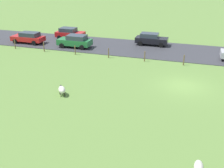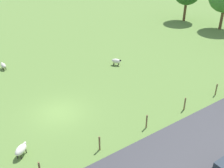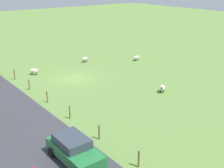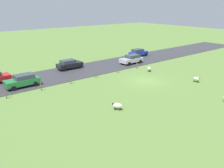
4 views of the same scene
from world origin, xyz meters
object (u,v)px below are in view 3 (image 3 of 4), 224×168
at_px(sheep_2, 162,88).
at_px(car_2, 74,149).
at_px(sheep_1, 34,71).
at_px(sheep_0, 136,57).
at_px(sheep_3, 85,59).

xyz_separation_m(sheep_2, car_2, (13.46, 4.96, 0.39)).
distance_m(sheep_1, car_2, 19.38).
bearing_deg(sheep_0, sheep_1, -11.12).
bearing_deg(sheep_1, sheep_3, -173.15).
height_order(sheep_0, car_2, car_2).
height_order(sheep_0, sheep_2, sheep_2).
height_order(sheep_2, car_2, car_2).
distance_m(sheep_2, car_2, 14.35).
xyz_separation_m(sheep_0, sheep_1, (14.30, -2.81, 0.05)).
relative_size(sheep_2, sheep_3, 1.04).
xyz_separation_m(sheep_0, car_2, (19.70, 15.79, 0.43)).
bearing_deg(sheep_2, car_2, 20.24).
height_order(sheep_1, sheep_3, sheep_1).
relative_size(sheep_2, car_2, 0.26).
bearing_deg(sheep_3, sheep_0, 149.12).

